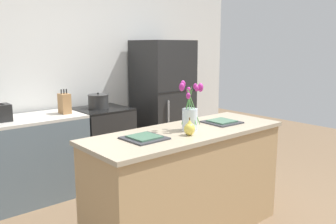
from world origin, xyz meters
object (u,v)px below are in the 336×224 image
knife_block (65,104)px  plate_setting_left (144,138)px  pear_figurine (189,128)px  refrigerator (163,104)px  plate_setting_right (222,122)px  cooking_pot (98,101)px  stove_range (103,144)px  flower_vase (190,114)px

knife_block → plate_setting_left: bearing=-92.5°
plate_setting_left → pear_figurine: bearing=-22.3°
refrigerator → pear_figurine: 2.09m
plate_setting_right → cooking_pot: 1.65m
stove_range → flower_vase: 1.73m
cooking_pot → pear_figurine: bearing=-95.6°
stove_range → cooking_pot: 0.53m
stove_range → pear_figurine: bearing=-96.7°
plate_setting_right → cooking_pot: size_ratio=1.21×
knife_block → stove_range: bearing=3.6°
refrigerator → plate_setting_left: 2.19m
stove_range → pear_figurine: (-0.20, -1.73, 0.54)m
pear_figurine → knife_block: 1.72m
stove_range → plate_setting_left: 1.75m
refrigerator → plate_setting_right: (-0.61, -1.59, 0.09)m
pear_figurine → cooking_pot: bearing=84.4°
stove_range → plate_setting_right: (0.34, -1.59, 0.50)m
pear_figurine → plate_setting_right: pear_figurine is taller
plate_setting_left → flower_vase: bearing=-2.0°
flower_vase → stove_range: bearing=87.1°
refrigerator → flower_vase: refrigerator is taller
refrigerator → knife_block: refrigerator is taller
flower_vase → knife_block: (-0.39, 1.58, -0.07)m
flower_vase → plate_setting_left: bearing=178.0°
flower_vase → plate_setting_left: flower_vase is taller
plate_setting_left → knife_block: bearing=87.5°
plate_setting_left → stove_range: bearing=71.2°
stove_range → pear_figurine: 1.83m
flower_vase → refrigerator: bearing=57.4°
flower_vase → plate_setting_right: bearing=2.2°
plate_setting_right → stove_range: bearing=102.1°
plate_setting_right → knife_block: (-0.82, 1.56, 0.06)m
pear_figurine → knife_block: size_ratio=0.53×
stove_range → refrigerator: refrigerator is taller
refrigerator → pear_figurine: bearing=-123.6°
stove_range → cooking_pot: size_ratio=3.64×
plate_setting_left → cooking_pot: 1.69m
knife_block → cooking_pot: bearing=6.0°
stove_range → cooking_pot: cooking_pot is taller
flower_vase → knife_block: 1.63m
cooking_pot → knife_block: (-0.44, -0.05, 0.03)m
flower_vase → plate_setting_left: size_ratio=1.39×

